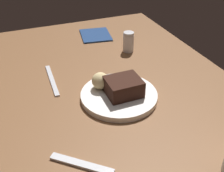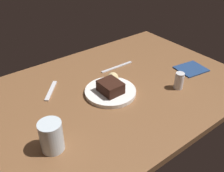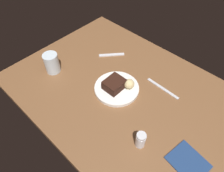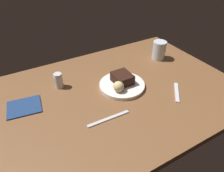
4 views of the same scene
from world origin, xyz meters
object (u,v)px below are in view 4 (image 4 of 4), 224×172
dessert_spoon (177,92)px  water_glass (159,50)px  folded_napkin (24,107)px  butter_knife (109,119)px  bread_roll (119,87)px  salt_shaker (59,81)px  dessert_plate (122,85)px  chocolate_cake_slice (122,78)px

dessert_spoon → water_glass: bearing=15.9°
folded_napkin → dessert_spoon: bearing=-21.4°
butter_knife → dessert_spoon: bearing=0.2°
dessert_spoon → folded_napkin: dessert_spoon is taller
folded_napkin → butter_knife: bearing=-40.7°
bread_roll → salt_shaker: 29.95cm
dessert_spoon → butter_knife: size_ratio=0.79×
salt_shaker → dessert_spoon: (47.48, -32.91, -3.49)cm
dessert_spoon → folded_napkin: (-66.08, 25.86, -0.05)cm
dessert_plate → butter_knife: (-16.91, -16.55, -0.63)cm
chocolate_cake_slice → dessert_spoon: size_ratio=0.66×
dessert_plate → folded_napkin: bearing=169.7°
chocolate_cake_slice → folded_napkin: bearing=171.1°
butter_knife → salt_shaker: bearing=109.6°
bread_roll → butter_knife: size_ratio=0.27×
dessert_plate → dessert_spoon: bearing=-40.9°
dessert_plate → folded_napkin: size_ratio=1.59×
salt_shaker → butter_knife: 33.78cm
bread_roll → folded_napkin: 43.34cm
chocolate_cake_slice → bread_roll: size_ratio=1.92×
bread_roll → salt_shaker: size_ratio=0.66×
water_glass → dessert_spoon: (-14.51, -31.32, -5.17)cm
chocolate_cake_slice → folded_napkin: (-46.58, 7.30, -3.94)cm
chocolate_cake_slice → dessert_plate: bearing=-124.6°
dessert_spoon → bread_roll: bearing=102.4°
dessert_plate → dessert_spoon: dessert_plate is taller
butter_knife → folded_napkin: (-28.95, 24.91, 0.05)cm
dessert_plate → salt_shaker: bearing=150.5°
chocolate_cake_slice → salt_shaker: (-27.97, 14.35, -0.40)cm
chocolate_cake_slice → bread_roll: (-5.27, -5.17, 0.11)cm
butter_knife → chocolate_cake_slice: bearing=46.6°
water_glass → salt_shaker: bearing=178.5°
dessert_plate → salt_shaker: (-27.25, 15.40, 2.95)cm
water_glass → folded_napkin: size_ratio=0.77×
folded_napkin → chocolate_cake_slice: bearing=-8.9°
dessert_plate → bread_roll: bread_roll is taller
butter_knife → folded_napkin: folded_napkin is taller
dessert_plate → bread_roll: bearing=-137.8°
dessert_plate → butter_knife: size_ratio=1.19×
dessert_plate → chocolate_cake_slice: size_ratio=2.29×
bread_roll → folded_napkin: bearing=163.2°
dessert_plate → chocolate_cake_slice: chocolate_cake_slice is taller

